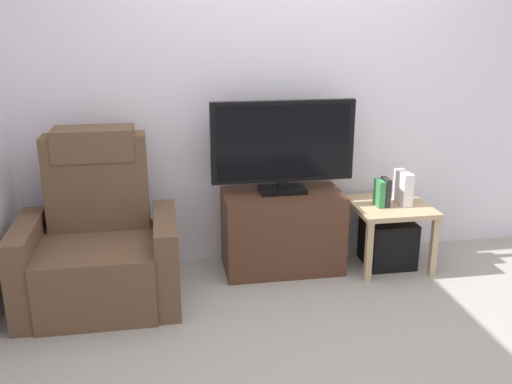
% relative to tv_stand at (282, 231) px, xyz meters
% --- Properties ---
extents(ground_plane, '(6.40, 6.40, 0.00)m').
position_rel_tv_stand_xyz_m(ground_plane, '(0.02, -0.85, -0.29)').
color(ground_plane, '#9E998E').
extents(wall_back, '(6.40, 0.06, 2.60)m').
position_rel_tv_stand_xyz_m(wall_back, '(0.02, 0.28, 1.01)').
color(wall_back, silver).
rests_on(wall_back, ground).
extents(tv_stand, '(0.83, 0.45, 0.57)m').
position_rel_tv_stand_xyz_m(tv_stand, '(0.00, 0.00, 0.00)').
color(tv_stand, '#4C2D1E').
rests_on(tv_stand, ground).
extents(television, '(1.00, 0.20, 0.64)m').
position_rel_tv_stand_xyz_m(television, '(0.00, 0.02, 0.62)').
color(television, black).
rests_on(television, tv_stand).
extents(recliner_armchair, '(0.98, 0.78, 1.08)m').
position_rel_tv_stand_xyz_m(recliner_armchair, '(-1.24, -0.25, 0.09)').
color(recliner_armchair, brown).
rests_on(recliner_armchair, ground).
extents(side_table, '(0.54, 0.54, 0.46)m').
position_rel_tv_stand_xyz_m(side_table, '(0.78, -0.06, 0.10)').
color(side_table, tan).
rests_on(side_table, ground).
extents(subwoofer_box, '(0.34, 0.34, 0.34)m').
position_rel_tv_stand_xyz_m(subwoofer_box, '(0.78, -0.06, -0.12)').
color(subwoofer_box, black).
rests_on(subwoofer_box, ground).
extents(book_leftmost, '(0.04, 0.13, 0.19)m').
position_rel_tv_stand_xyz_m(book_leftmost, '(0.68, -0.08, 0.27)').
color(book_leftmost, '#388C4C').
rests_on(book_leftmost, side_table).
extents(book_middle, '(0.04, 0.12, 0.20)m').
position_rel_tv_stand_xyz_m(book_middle, '(0.72, -0.08, 0.28)').
color(book_middle, '#262626').
rests_on(book_middle, side_table).
extents(game_console, '(0.07, 0.20, 0.23)m').
position_rel_tv_stand_xyz_m(game_console, '(0.87, -0.05, 0.29)').
color(game_console, white).
rests_on(game_console, side_table).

